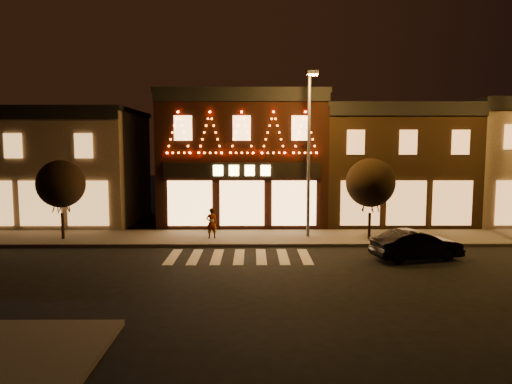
{
  "coord_description": "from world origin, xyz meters",
  "views": [
    {
      "loc": [
        0.62,
        -16.81,
        5.09
      ],
      "look_at": [
        0.77,
        4.0,
        2.96
      ],
      "focal_mm": 32.85,
      "sensor_mm": 36.0,
      "label": 1
    }
  ],
  "objects": [
    {
      "name": "ground",
      "position": [
        0.0,
        0.0,
        0.0
      ],
      "size": [
        120.0,
        120.0,
        0.0
      ],
      "primitive_type": "plane",
      "color": "black",
      "rests_on": "ground"
    },
    {
      "name": "sidewalk_far",
      "position": [
        2.0,
        8.0,
        0.07
      ],
      "size": [
        44.0,
        4.0,
        0.15
      ],
      "primitive_type": "cube",
      "color": "#47423D",
      "rests_on": "ground"
    },
    {
      "name": "building_left",
      "position": [
        -13.0,
        13.99,
        3.66
      ],
      "size": [
        12.2,
        8.28,
        7.3
      ],
      "color": "#6B5C4C",
      "rests_on": "ground"
    },
    {
      "name": "building_pulp",
      "position": [
        0.0,
        13.98,
        4.16
      ],
      "size": [
        10.2,
        8.34,
        8.3
      ],
      "color": "black",
      "rests_on": "ground"
    },
    {
      "name": "building_right_a",
      "position": [
        9.5,
        13.99,
        3.76
      ],
      "size": [
        9.2,
        8.28,
        7.5
      ],
      "color": "#362312",
      "rests_on": "ground"
    },
    {
      "name": "streetlamp_mid",
      "position": [
        3.59,
        7.78,
        5.18
      ],
      "size": [
        0.54,
        1.96,
        8.57
      ],
      "rotation": [
        0.0,
        0.0,
        0.02
      ],
      "color": "#59595E",
      "rests_on": "sidewalk_far"
    },
    {
      "name": "tree_left",
      "position": [
        -9.34,
        7.43,
        3.04
      ],
      "size": [
        2.47,
        2.47,
        4.12
      ],
      "rotation": [
        0.0,
        0.0,
        -0.05
      ],
      "color": "black",
      "rests_on": "sidewalk_far"
    },
    {
      "name": "tree_right",
      "position": [
        6.7,
        7.21,
        3.1
      ],
      "size": [
        2.52,
        2.52,
        4.22
      ],
      "rotation": [
        0.0,
        0.0,
        0.07
      ],
      "color": "black",
      "rests_on": "sidewalk_far"
    },
    {
      "name": "dark_sedan",
      "position": [
        7.87,
        3.47,
        0.65
      ],
      "size": [
        4.18,
        2.22,
        1.31
      ],
      "primitive_type": "imported",
      "rotation": [
        0.0,
        0.0,
        1.79
      ],
      "color": "black",
      "rests_on": "ground"
    },
    {
      "name": "pedestrian",
      "position": [
        -1.55,
        7.51,
        0.96
      ],
      "size": [
        0.67,
        0.53,
        1.61
      ],
      "primitive_type": "imported",
      "rotation": [
        0.0,
        0.0,
        3.42
      ],
      "color": "gray",
      "rests_on": "sidewalk_far"
    }
  ]
}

